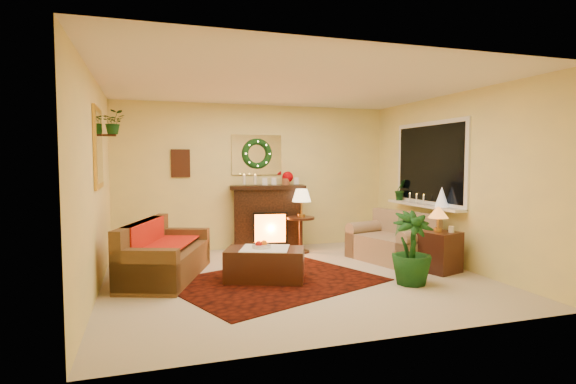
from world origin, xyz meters
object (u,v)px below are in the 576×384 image
object	(u,v)px
sofa	(167,247)
fireplace	(267,219)
side_table_round	(301,234)
loveseat	(391,235)
end_table_square	(440,253)
coffee_table	(265,265)

from	to	relation	value
sofa	fireplace	world-z (taller)	fireplace
fireplace	side_table_round	distance (m)	0.70
loveseat	end_table_square	size ratio (longest dim) A/B	2.31
sofa	fireplace	distance (m)	2.37
fireplace	sofa	bearing A→B (deg)	-130.28
coffee_table	side_table_round	bearing A→B (deg)	78.16
sofa	side_table_round	xyz separation A→B (m)	(2.30, 1.05, -0.10)
end_table_square	sofa	bearing A→B (deg)	167.46
side_table_round	loveseat	bearing A→B (deg)	-43.29
coffee_table	sofa	bearing A→B (deg)	177.43
sofa	loveseat	distance (m)	3.44
sofa	coffee_table	xyz separation A→B (m)	(1.24, -0.56, -0.22)
loveseat	end_table_square	world-z (taller)	loveseat
fireplace	side_table_round	world-z (taller)	fireplace
loveseat	side_table_round	size ratio (longest dim) A/B	2.15
side_table_round	end_table_square	size ratio (longest dim) A/B	1.07
loveseat	side_table_round	world-z (taller)	loveseat
fireplace	side_table_round	xyz separation A→B (m)	(0.48, -0.47, -0.23)
loveseat	side_table_round	distance (m)	1.57
fireplace	loveseat	size ratio (longest dim) A/B	0.89
loveseat	end_table_square	xyz separation A→B (m)	(0.31, -0.81, -0.15)
sofa	coffee_table	bearing A→B (deg)	-4.22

